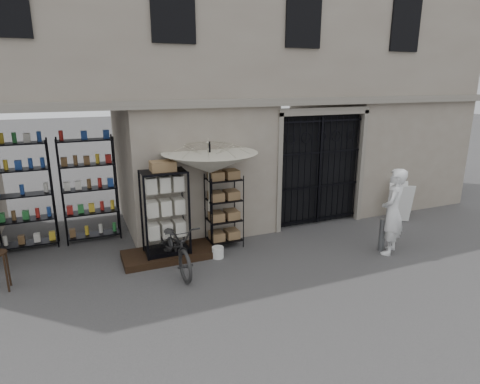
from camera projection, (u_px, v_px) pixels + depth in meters
name	position (u px, v px, depth m)	size (l,w,h in m)	color
ground	(302.00, 268.00, 8.27)	(80.00, 80.00, 0.00)	black
main_building	(230.00, 50.00, 10.63)	(14.00, 4.00, 9.00)	gray
shop_recess	(58.00, 187.00, 8.69)	(3.00, 1.70, 3.00)	black
shop_shelving	(57.00, 193.00, 9.18)	(2.70, 0.50, 2.50)	black
iron_gate	(316.00, 168.00, 10.55)	(2.50, 0.21, 3.00)	black
step_platform	(170.00, 254.00, 8.74)	(2.00, 0.90, 0.15)	black
display_cabinet	(165.00, 217.00, 8.44)	(0.93, 0.60, 1.95)	black
wire_rack	(224.00, 212.00, 9.18)	(0.80, 0.62, 1.70)	black
market_umbrella	(210.00, 157.00, 8.64)	(2.38, 2.40, 2.97)	black
white_bucket	(218.00, 252.00, 8.71)	(0.26, 0.26, 0.25)	silver
bicycle	(176.00, 269.00, 8.23)	(0.68, 1.03, 1.96)	black
steel_bollard	(382.00, 235.00, 9.03)	(0.14, 0.14, 0.75)	slate
shopkeeper	(388.00, 252.00, 9.01)	(0.70, 1.93, 0.46)	silver
easel_sign	(401.00, 202.00, 10.90)	(0.68, 0.72, 1.05)	silver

